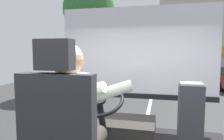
{
  "coord_description": "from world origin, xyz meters",
  "views": [
    {
      "loc": [
        0.39,
        -1.75,
        2.09
      ],
      "look_at": [
        -0.26,
        0.97,
        1.83
      ],
      "focal_mm": 33.41,
      "sensor_mm": 36.0,
      "label": 1
    }
  ],
  "objects": [
    {
      "name": "ground",
      "position": [
        0.0,
        8.8,
        -0.02
      ],
      "size": [
        18.0,
        44.0,
        0.06
      ],
      "color": "#353535"
    },
    {
      "name": "street_tree",
      "position": [
        -3.17,
        8.29,
        4.07
      ],
      "size": [
        2.55,
        2.55,
        5.4
      ],
      "color": "#4C3828",
      "rests_on": "ground"
    },
    {
      "name": "steering_console",
      "position": [
        -0.22,
        0.68,
        1.07
      ],
      "size": [
        1.1,
        1.0,
        0.87
      ],
      "color": "#282623",
      "rests_on": "bus_floor"
    },
    {
      "name": "fare_box",
      "position": [
        0.69,
        0.44,
        1.3
      ],
      "size": [
        0.23,
        0.2,
        0.93
      ],
      "color": "#333338",
      "rests_on": "bus_floor"
    },
    {
      "name": "bus_driver",
      "position": [
        -0.22,
        -0.43,
        1.62
      ],
      "size": [
        0.81,
        0.58,
        0.85
      ],
      "color": "#332D28",
      "rests_on": "driver_seat"
    },
    {
      "name": "windshield_panel",
      "position": [
        0.0,
        1.62,
        1.89
      ],
      "size": [
        2.5,
        0.08,
        1.48
      ],
      "color": "white"
    }
  ]
}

